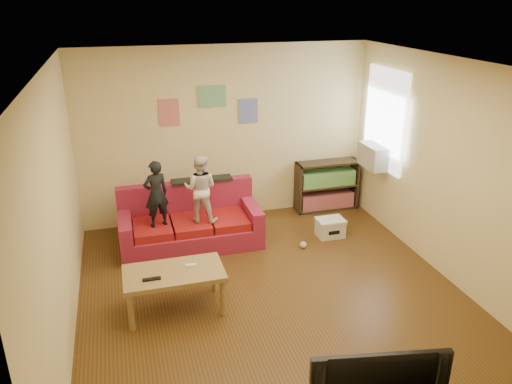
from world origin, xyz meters
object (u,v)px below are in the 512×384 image
object	(u,v)px
bookshelf	(326,188)
file_box	(330,227)
child_a	(156,194)
child_b	(200,189)
coffee_table	(174,277)
sofa	(190,224)
television	(374,377)

from	to	relation	value
bookshelf	file_box	bearing A→B (deg)	-109.40
bookshelf	child_a	bearing A→B (deg)	-164.47
child_b	bookshelf	size ratio (longest dim) A/B	0.92
coffee_table	child_a	bearing A→B (deg)	91.38
child_b	bookshelf	xyz separation A→B (m)	(2.23, 0.79, -0.52)
child_b	bookshelf	distance (m)	2.42
sofa	child_b	world-z (taller)	child_b
sofa	child_b	distance (m)	0.64
child_b	coffee_table	xyz separation A→B (m)	(-0.57, -1.43, -0.46)
child_a	coffee_table	world-z (taller)	child_a
child_a	television	bearing A→B (deg)	92.24
bookshelf	television	distance (m)	4.81
sofa	bookshelf	bearing A→B (deg)	14.59
sofa	child_b	bearing A→B (deg)	-48.50
sofa	television	world-z (taller)	television
bookshelf	television	xyz separation A→B (m)	(-1.58, -4.53, 0.35)
sofa	child_a	xyz separation A→B (m)	(-0.45, -0.17, 0.59)
child_a	file_box	size ratio (longest dim) A/B	2.31
file_box	television	xyz separation A→B (m)	(-1.23, -3.55, 0.58)
sofa	bookshelf	size ratio (longest dim) A/B	1.90
child_a	child_b	distance (m)	0.60
file_box	television	bearing A→B (deg)	-109.18
coffee_table	file_box	xyz separation A→B (m)	(2.45, 1.24, -0.29)
bookshelf	file_box	size ratio (longest dim) A/B	2.58
coffee_table	bookshelf	world-z (taller)	bookshelf
child_a	file_box	xyz separation A→B (m)	(2.48, -0.19, -0.74)
bookshelf	television	world-z (taller)	television
sofa	television	size ratio (longest dim) A/B	1.92
coffee_table	file_box	size ratio (longest dim) A/B	2.77
coffee_table	bookshelf	bearing A→B (deg)	38.37
bookshelf	television	bearing A→B (deg)	-109.23
child_b	television	distance (m)	3.80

